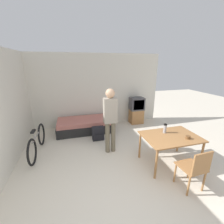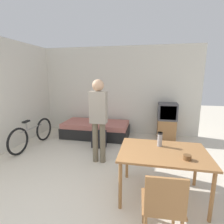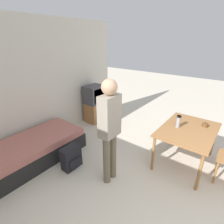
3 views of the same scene
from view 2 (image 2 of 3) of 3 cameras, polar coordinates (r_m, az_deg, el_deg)
wall_back at (r=5.60m, az=-0.24°, el=6.95°), size 5.37×0.06×2.70m
wall_left at (r=4.90m, az=-31.90°, el=4.48°), size 0.06×4.80×2.70m
daybed at (r=5.35m, az=-5.26°, el=-5.65°), size 1.97×0.94×0.45m
tv at (r=5.32m, az=17.47°, el=-2.72°), size 0.53×0.41×1.06m
dining_table at (r=2.77m, az=16.30°, el=-13.65°), size 1.27×0.90×0.73m
wooden_chair at (r=2.12m, az=16.36°, el=-27.03°), size 0.46×0.46×0.89m
bicycle at (r=5.00m, az=-24.59°, el=-6.64°), size 0.13×1.62×0.74m
person_standing at (r=3.58m, az=-4.42°, el=-0.99°), size 0.34×0.24×1.75m
thermos_flask at (r=2.86m, az=15.36°, el=-8.32°), size 0.08×0.08×0.23m
mate_bowl at (r=2.57m, az=23.37°, el=-13.44°), size 0.10×0.10×0.07m
backpack at (r=4.56m, az=-4.30°, el=-8.85°), size 0.36×0.22×0.44m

